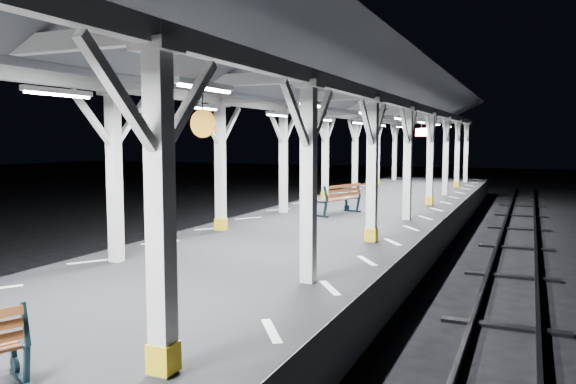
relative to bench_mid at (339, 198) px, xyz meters
The scene contains 8 objects.
ground 6.47m from the bench_mid, 88.22° to the right, with size 120.00×120.00×0.00m, color black.
platform 6.38m from the bench_mid, 88.22° to the right, with size 6.00×50.00×1.00m, color black.
hazard_stripes_left 6.70m from the bench_mid, 109.72° to the right, with size 1.00×48.00×0.01m, color silver.
hazard_stripes_right 6.84m from the bench_mid, 67.19° to the right, with size 1.00×48.00×0.01m, color silver.
track_left 8.05m from the bench_mid, 127.37° to the right, with size 2.20×60.00×0.16m.
track_right 8.28m from the bench_mid, 50.45° to the right, with size 2.20×60.00×0.16m.
canopy 7.00m from the bench_mid, 88.22° to the right, with size 5.40×49.00×4.65m.
bench_mid is the anchor object (origin of this frame).
Camera 1 is at (5.33, -10.52, 3.36)m, focal length 35.00 mm.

